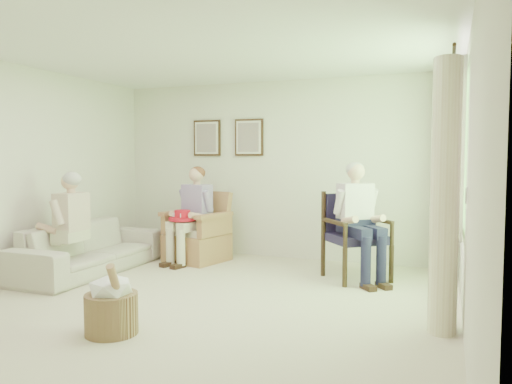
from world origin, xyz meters
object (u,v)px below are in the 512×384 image
wicker_armchair (198,239)px  person_wicker (193,208)px  person_sofa (66,219)px  person_dark (356,212)px  wood_armchair (358,232)px  hatbox (111,304)px  sofa (90,248)px  red_hat (182,217)px

wicker_armchair → person_wicker: person_wicker is taller
person_wicker → person_sofa: person_wicker is taller
person_dark → wood_armchair: bearing=50.9°
person_sofa → hatbox: bearing=48.0°
sofa → person_sofa: person_sofa is taller
sofa → red_hat: (0.90, 0.82, 0.35)m
wicker_armchair → person_wicker: bearing=-75.9°
sofa → person_wicker: 1.48m
wood_armchair → sofa: bearing=157.1°
sofa → person_dark: person_dark is taller
wood_armchair → person_wicker: 2.32m
person_dark → person_sofa: 3.49m
person_dark → hatbox: person_dark is taller
wood_armchair → person_dark: person_dark is taller
red_hat → person_sofa: bearing=-126.5°
person_dark → red_hat: size_ratio=3.71×
person_wicker → person_dark: bearing=8.2°
hatbox → wicker_armchair: bearing=103.9°
person_wicker → person_dark: person_dark is taller
person_sofa → sofa: bearing=176.9°
sofa → person_sofa: size_ratio=1.68×
person_wicker → red_hat: 0.23m
wood_armchair → person_sofa: size_ratio=0.81×
red_hat → wicker_armchair: bearing=79.2°
wood_armchair → person_wicker: (-2.31, 0.06, 0.20)m
sofa → person_dark: size_ratio=1.54×
person_dark → wicker_armchair: bearing=131.9°
person_dark → red_hat: 2.38m
sofa → person_sofa: 0.58m
wood_armchair → sofa: (-3.28, -0.95, -0.25)m
hatbox → person_sofa: bearing=141.1°
wood_armchair → person_sofa: (-3.28, -1.36, 0.17)m
person_wicker → person_dark: 2.33m
person_dark → hatbox: size_ratio=2.16×
wicker_armchair → wood_armchair: 2.33m
wicker_armchair → person_dark: (2.31, -0.37, 0.52)m
sofa → person_sofa: (0.00, -0.41, 0.42)m
sofa → red_hat: size_ratio=5.69×
wood_armchair → hatbox: 3.17m
wicker_armchair → person_sofa: size_ratio=0.77×
person_sofa → hatbox: person_sofa is taller
person_sofa → hatbox: (1.69, -1.37, -0.48)m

